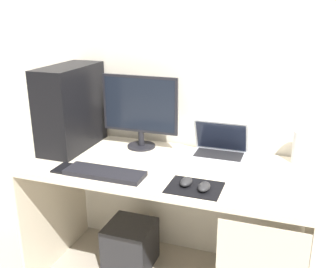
% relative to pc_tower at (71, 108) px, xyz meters
% --- Properties ---
extents(wall_back, '(4.00, 0.05, 2.60)m').
position_rel_pc_tower_xyz_m(wall_back, '(0.65, 0.30, 0.29)').
color(wall_back, beige).
rests_on(wall_back, ground_plane).
extents(desk, '(1.55, 0.69, 0.77)m').
position_rel_pc_tower_xyz_m(desk, '(0.66, -0.10, -0.40)').
color(desk, beige).
rests_on(desk, ground_plane).
extents(pc_tower, '(0.21, 0.47, 0.50)m').
position_rel_pc_tower_xyz_m(pc_tower, '(0.00, 0.00, 0.00)').
color(pc_tower, black).
rests_on(pc_tower, desk).
extents(monitor, '(0.47, 0.17, 0.44)m').
position_rel_pc_tower_xyz_m(monitor, '(0.40, 0.12, -0.01)').
color(monitor, black).
rests_on(monitor, desk).
extents(laptop, '(0.31, 0.22, 0.21)m').
position_rel_pc_tower_xyz_m(laptop, '(0.88, 0.13, -0.21)').
color(laptop, '#B7BCC6').
rests_on(laptop, desk).
extents(speaker, '(0.08, 0.08, 0.19)m').
position_rel_pc_tower_xyz_m(speaker, '(1.32, 0.18, -0.16)').
color(speaker, silver).
rests_on(speaker, desk).
extents(keyboard, '(0.42, 0.14, 0.02)m').
position_rel_pc_tower_xyz_m(keyboard, '(0.38, -0.31, -0.24)').
color(keyboard, black).
rests_on(keyboard, desk).
extents(mousepad, '(0.26, 0.20, 0.00)m').
position_rel_pc_tower_xyz_m(mousepad, '(0.86, -0.30, -0.25)').
color(mousepad, black).
rests_on(mousepad, desk).
extents(mouse_left, '(0.06, 0.10, 0.03)m').
position_rel_pc_tower_xyz_m(mouse_left, '(0.81, -0.29, -0.23)').
color(mouse_left, '#232326').
rests_on(mouse_left, mousepad).
extents(mouse_right, '(0.06, 0.10, 0.03)m').
position_rel_pc_tower_xyz_m(mouse_right, '(0.91, -0.32, -0.23)').
color(mouse_right, '#232326').
rests_on(mouse_right, mousepad).
extents(cell_phone, '(0.07, 0.13, 0.01)m').
position_rel_pc_tower_xyz_m(cell_phone, '(0.13, -0.32, -0.24)').
color(cell_phone, black).
rests_on(cell_phone, desk).
extents(subwoofer, '(0.29, 0.29, 0.29)m').
position_rel_pc_tower_xyz_m(subwoofer, '(0.36, -0.01, -0.87)').
color(subwoofer, '#232326').
rests_on(subwoofer, ground_plane).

